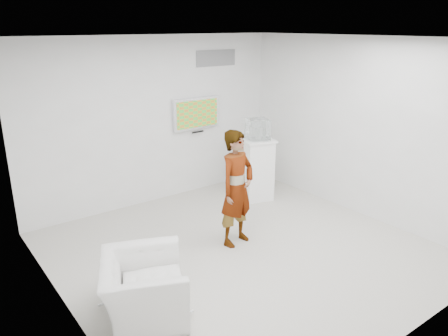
# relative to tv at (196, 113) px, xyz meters

# --- Properties ---
(room) EXTENTS (5.01, 5.01, 3.00)m
(room) POSITION_rel_tv_xyz_m (-0.85, -2.45, -0.05)
(room) COLOR #BAB4AA
(room) RESTS_ON ground
(tv) EXTENTS (1.00, 0.08, 0.60)m
(tv) POSITION_rel_tv_xyz_m (0.00, 0.00, 0.00)
(tv) COLOR silver
(tv) RESTS_ON room
(logo_decal) EXTENTS (0.90, 0.02, 0.30)m
(logo_decal) POSITION_rel_tv_xyz_m (0.50, 0.04, 1.00)
(logo_decal) COLOR slate
(logo_decal) RESTS_ON room
(person) EXTENTS (0.71, 0.54, 1.75)m
(person) POSITION_rel_tv_xyz_m (-0.75, -2.20, -0.68)
(person) COLOR silver
(person) RESTS_ON room
(armchair) EXTENTS (1.27, 1.34, 0.68)m
(armchair) POSITION_rel_tv_xyz_m (-2.67, -2.93, -1.21)
(armchair) COLOR silver
(armchair) RESTS_ON room
(pedestal) EXTENTS (0.70, 0.70, 1.16)m
(pedestal) POSITION_rel_tv_xyz_m (0.65, -1.03, -0.97)
(pedestal) COLOR white
(pedestal) RESTS_ON room
(floor_uplight) EXTENTS (0.16, 0.16, 0.25)m
(floor_uplight) POSITION_rel_tv_xyz_m (1.00, -0.30, -1.43)
(floor_uplight) COLOR silver
(floor_uplight) RESTS_ON room
(vitrine) EXTENTS (0.48, 0.48, 0.37)m
(vitrine) POSITION_rel_tv_xyz_m (0.65, -1.03, -0.20)
(vitrine) COLOR white
(vitrine) RESTS_ON pedestal
(console) EXTENTS (0.06, 0.17, 0.23)m
(console) POSITION_rel_tv_xyz_m (0.65, -1.03, -0.28)
(console) COLOR white
(console) RESTS_ON pedestal
(wii_remote) EXTENTS (0.04, 0.14, 0.04)m
(wii_remote) POSITION_rel_tv_xyz_m (-0.54, -2.01, 0.02)
(wii_remote) COLOR white
(wii_remote) RESTS_ON person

